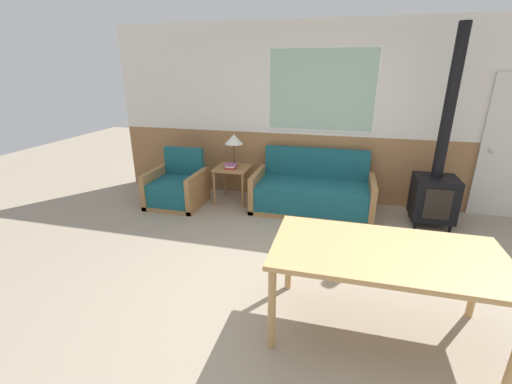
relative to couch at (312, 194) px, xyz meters
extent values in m
plane|color=gray|center=(0.25, -2.11, -0.26)|extent=(16.00, 16.00, 0.00)
cube|color=#996B42|center=(0.25, 0.52, 0.27)|extent=(7.20, 0.06, 1.05)
cube|color=silver|center=(0.25, 0.52, 1.62)|extent=(7.20, 0.06, 1.65)
cube|color=white|center=(0.00, 0.48, 1.47)|extent=(1.63, 0.01, 1.23)
cube|color=#99BCA8|center=(0.00, 0.48, 1.47)|extent=(1.55, 0.02, 1.15)
cube|color=#9E7042|center=(0.00, -0.03, -0.23)|extent=(1.76, 0.87, 0.06)
cube|color=#195660|center=(0.00, -0.05, -0.02)|extent=(1.60, 0.79, 0.36)
cube|color=#195660|center=(0.00, 0.36, 0.39)|extent=(1.60, 0.10, 0.46)
cube|color=#9E7042|center=(-0.84, -0.03, 0.02)|extent=(0.08, 0.87, 0.56)
cube|color=#9E7042|center=(0.84, -0.03, 0.02)|extent=(0.08, 0.87, 0.56)
cube|color=#9E7042|center=(-2.07, -0.33, -0.23)|extent=(0.81, 0.76, 0.06)
cube|color=#195660|center=(-2.07, -0.35, -0.03)|extent=(0.65, 0.68, 0.34)
cube|color=#195660|center=(-2.07, 0.00, 0.37)|extent=(0.65, 0.10, 0.44)
cube|color=#9E7042|center=(-2.44, -0.33, 0.01)|extent=(0.08, 0.76, 0.54)
cube|color=#9E7042|center=(-1.71, -0.33, 0.01)|extent=(0.08, 0.76, 0.54)
cube|color=#9E7042|center=(-1.27, 0.04, 0.30)|extent=(0.52, 0.52, 0.03)
cylinder|color=#9E7042|center=(-1.50, -0.19, 0.01)|extent=(0.04, 0.04, 0.54)
cylinder|color=#9E7042|center=(-1.03, -0.19, 0.01)|extent=(0.04, 0.04, 0.54)
cylinder|color=#9E7042|center=(-1.50, 0.27, 0.01)|extent=(0.04, 0.04, 0.54)
cylinder|color=#9E7042|center=(-1.03, 0.27, 0.01)|extent=(0.04, 0.04, 0.54)
cylinder|color=#4C3823|center=(-1.27, 0.13, 0.32)|extent=(0.12, 0.12, 0.02)
cylinder|color=#4C3823|center=(-1.27, 0.13, 0.50)|extent=(0.02, 0.02, 0.33)
cone|color=silver|center=(-1.27, 0.13, 0.74)|extent=(0.29, 0.29, 0.15)
cube|color=#B22823|center=(-1.27, -0.05, 0.32)|extent=(0.15, 0.14, 0.03)
cube|color=white|center=(-1.27, -0.05, 0.35)|extent=(0.15, 0.12, 0.02)
cube|color=#994C84|center=(-1.27, -0.04, 0.37)|extent=(0.20, 0.13, 0.03)
cube|color=tan|center=(0.78, -2.43, 0.47)|extent=(1.72, 0.89, 0.04)
cylinder|color=tan|center=(-0.02, -2.82, 0.09)|extent=(0.06, 0.06, 0.71)
cylinder|color=tan|center=(-0.02, -2.05, 0.09)|extent=(0.06, 0.06, 0.71)
cylinder|color=tan|center=(1.58, -2.05, 0.09)|extent=(0.06, 0.06, 0.71)
cylinder|color=black|center=(1.41, -0.30, -0.21)|extent=(0.04, 0.04, 0.10)
cylinder|color=black|center=(1.84, -0.30, -0.21)|extent=(0.04, 0.04, 0.10)
cylinder|color=black|center=(1.41, 0.10, -0.21)|extent=(0.04, 0.04, 0.10)
cylinder|color=black|center=(1.84, 0.10, -0.21)|extent=(0.04, 0.04, 0.10)
cube|color=black|center=(1.63, -0.10, 0.13)|extent=(0.54, 0.51, 0.58)
cube|color=black|center=(1.63, -0.36, 0.13)|extent=(0.32, 0.01, 0.40)
cylinder|color=black|center=(1.63, -0.05, 1.36)|extent=(0.14, 0.14, 1.87)
sphere|color=silver|center=(2.38, 0.43, 0.70)|extent=(0.06, 0.06, 0.06)
camera|label=1|loc=(0.40, -4.88, 1.79)|focal=24.00mm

